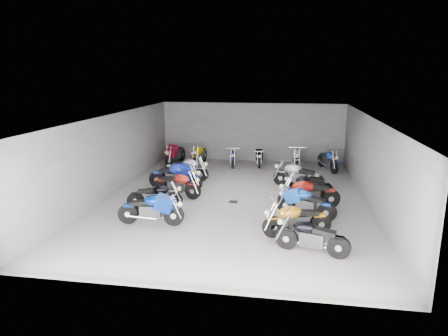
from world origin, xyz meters
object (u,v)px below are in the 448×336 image
(drain_grate, at_px, (233,202))
(motorcycle_back_e, at_px, (296,158))
(motorcycle_left_e, at_px, (176,176))
(motorcycle_back_d, at_px, (259,157))
(motorcycle_left_c, at_px, (155,196))
(motorcycle_right_c, at_px, (305,203))
(motorcycle_left_f, at_px, (186,169))
(motorcycle_right_e, at_px, (308,186))
(motorcycle_left_b, at_px, (152,209))
(motorcycle_left_d, at_px, (177,184))
(motorcycle_back_c, at_px, (233,157))
(motorcycle_right_a, at_px, (311,236))
(motorcycle_back_b, at_px, (200,155))
(motorcycle_back_f, at_px, (328,160))
(motorcycle_back_a, at_px, (175,154))
(motorcycle_right_f, at_px, (298,175))
(motorcycle_right_b, at_px, (296,220))
(motorcycle_right_d, at_px, (308,194))

(drain_grate, bearing_deg, motorcycle_back_e, 67.99)
(motorcycle_left_e, bearing_deg, motorcycle_back_d, 158.42)
(motorcycle_left_c, height_order, motorcycle_right_c, motorcycle_right_c)
(motorcycle_left_f, distance_m, motorcycle_right_e, 5.67)
(motorcycle_left_b, xyz_separation_m, motorcycle_left_d, (0.00, 3.01, -0.01))
(motorcycle_left_f, distance_m, motorcycle_back_c, 3.65)
(motorcycle_right_a, relative_size, motorcycle_right_c, 1.02)
(motorcycle_right_e, relative_size, motorcycle_back_e, 0.87)
(motorcycle_back_b, xyz_separation_m, motorcycle_back_c, (1.79, 0.11, -0.09))
(motorcycle_left_e, xyz_separation_m, motorcycle_right_c, (5.24, -2.50, -0.07))
(motorcycle_left_f, xyz_separation_m, motorcycle_back_e, (4.99, 3.18, 0.02))
(motorcycle_back_b, relative_size, motorcycle_back_f, 1.08)
(motorcycle_left_b, xyz_separation_m, motorcycle_back_d, (2.77, 9.09, -0.05))
(motorcycle_right_e, bearing_deg, motorcycle_back_b, 44.89)
(motorcycle_left_c, bearing_deg, motorcycle_back_a, -179.31)
(motorcycle_left_e, relative_size, motorcycle_right_f, 1.10)
(motorcycle_left_f, distance_m, motorcycle_right_b, 7.53)
(motorcycle_right_a, relative_size, motorcycle_back_a, 0.87)
(motorcycle_right_d, relative_size, motorcycle_back_b, 0.98)
(motorcycle_right_c, bearing_deg, motorcycle_right_d, 15.77)
(motorcycle_left_c, height_order, motorcycle_back_d, motorcycle_left_c)
(motorcycle_back_a, xyz_separation_m, motorcycle_back_b, (1.37, -0.07, -0.00))
(motorcycle_back_b, bearing_deg, drain_grate, 116.77)
(motorcycle_right_c, distance_m, motorcycle_back_b, 8.91)
(motorcycle_back_f, bearing_deg, motorcycle_back_b, -19.71)
(motorcycle_left_c, xyz_separation_m, motorcycle_back_c, (1.82, 7.26, -0.01))
(motorcycle_left_b, relative_size, motorcycle_back_e, 0.96)
(motorcycle_back_e, bearing_deg, drain_grate, 66.49)
(motorcycle_left_d, bearing_deg, drain_grate, 98.06)
(motorcycle_right_e, xyz_separation_m, motorcycle_right_f, (-0.37, 1.36, 0.06))
(motorcycle_left_d, xyz_separation_m, motorcycle_back_a, (-1.72, 5.72, 0.05))
(motorcycle_right_a, bearing_deg, motorcycle_left_f, 53.02)
(motorcycle_left_e, bearing_deg, motorcycle_right_f, 112.17)
(motorcycle_right_a, relative_size, motorcycle_back_b, 0.87)
(motorcycle_left_f, bearing_deg, motorcycle_right_f, 92.84)
(motorcycle_back_a, bearing_deg, motorcycle_right_f, 158.98)
(motorcycle_left_f, height_order, motorcycle_right_b, motorcycle_left_f)
(motorcycle_left_d, height_order, motorcycle_right_a, motorcycle_left_d)
(motorcycle_back_d, bearing_deg, motorcycle_left_c, 61.68)
(motorcycle_back_e, bearing_deg, motorcycle_right_d, 91.55)
(motorcycle_right_e, bearing_deg, motorcycle_back_a, 50.77)
(motorcycle_left_b, height_order, motorcycle_right_b, motorcycle_left_b)
(motorcycle_left_d, height_order, motorcycle_back_c, motorcycle_left_d)
(motorcycle_left_b, bearing_deg, motorcycle_right_a, 72.06)
(motorcycle_back_e, bearing_deg, motorcycle_left_c, 53.27)
(motorcycle_right_b, xyz_separation_m, motorcycle_back_e, (0.12, 8.91, 0.03))
(motorcycle_left_c, bearing_deg, motorcycle_right_c, 79.79)
(motorcycle_left_c, bearing_deg, motorcycle_right_b, 61.31)
(motorcycle_left_d, bearing_deg, motorcycle_right_b, 70.36)
(motorcycle_left_c, height_order, motorcycle_right_e, motorcycle_left_c)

